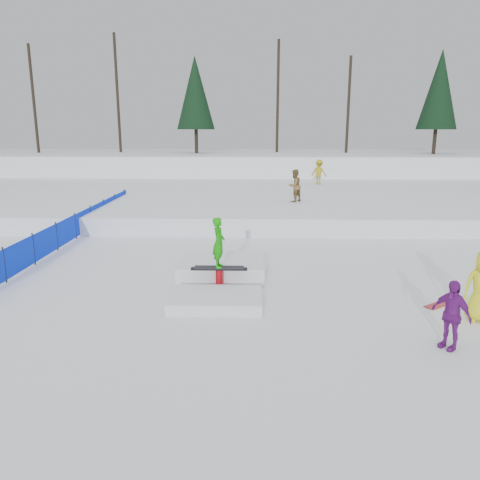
{
  "coord_description": "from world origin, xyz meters",
  "views": [
    {
      "loc": [
        0.91,
        -12.26,
        4.53
      ],
      "look_at": [
        0.5,
        2.0,
        1.1
      ],
      "focal_mm": 35.0,
      "sensor_mm": 36.0,
      "label": 1
    }
  ],
  "objects_px": {
    "safety_fence": "(75,226)",
    "walker_olive": "(294,186)",
    "jib_rail_feature": "(221,274)",
    "walker_ygreen": "(319,172)",
    "spectator_purple": "(451,315)"
  },
  "relations": [
    {
      "from": "spectator_purple",
      "to": "walker_ygreen",
      "type": "bearing_deg",
      "value": 143.79
    },
    {
      "from": "walker_olive",
      "to": "walker_ygreen",
      "type": "bearing_deg",
      "value": -151.39
    },
    {
      "from": "safety_fence",
      "to": "walker_olive",
      "type": "bearing_deg",
      "value": 28.71
    },
    {
      "from": "spectator_purple",
      "to": "jib_rail_feature",
      "type": "height_order",
      "value": "jib_rail_feature"
    },
    {
      "from": "walker_ygreen",
      "to": "jib_rail_feature",
      "type": "bearing_deg",
      "value": 101.79
    },
    {
      "from": "walker_ygreen",
      "to": "safety_fence",
      "type": "bearing_deg",
      "value": 75.63
    },
    {
      "from": "walker_olive",
      "to": "jib_rail_feature",
      "type": "distance_m",
      "value": 11.32
    },
    {
      "from": "safety_fence",
      "to": "jib_rail_feature",
      "type": "relative_size",
      "value": 3.64
    },
    {
      "from": "safety_fence",
      "to": "walker_olive",
      "type": "distance_m",
      "value": 10.91
    },
    {
      "from": "spectator_purple",
      "to": "jib_rail_feature",
      "type": "bearing_deg",
      "value": -164.08
    },
    {
      "from": "safety_fence",
      "to": "jib_rail_feature",
      "type": "height_order",
      "value": "jib_rail_feature"
    },
    {
      "from": "walker_ygreen",
      "to": "jib_rail_feature",
      "type": "distance_m",
      "value": 19.41
    },
    {
      "from": "safety_fence",
      "to": "walker_olive",
      "type": "height_order",
      "value": "walker_olive"
    },
    {
      "from": "spectator_purple",
      "to": "jib_rail_feature",
      "type": "relative_size",
      "value": 0.34
    },
    {
      "from": "safety_fence",
      "to": "spectator_purple",
      "type": "xyz_separation_m",
      "value": [
        11.54,
        -9.66,
        0.2
      ]
    }
  ]
}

